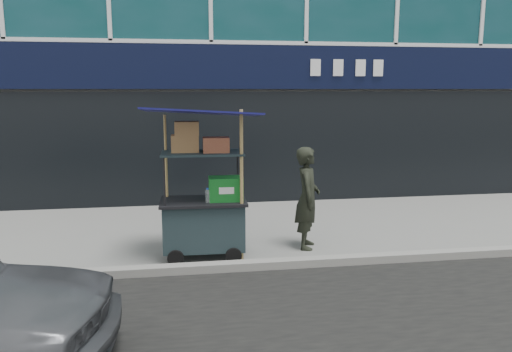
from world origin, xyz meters
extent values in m
plane|color=gray|center=(0.00, 0.00, 0.00)|extent=(80.00, 80.00, 0.00)
cube|color=gray|center=(0.00, -0.20, 0.06)|extent=(80.00, 0.18, 0.12)
cube|color=black|center=(0.00, 3.86, 2.90)|extent=(15.68, 0.06, 0.90)
cube|color=black|center=(0.00, 3.90, 1.20)|extent=(15.68, 0.04, 2.40)
cube|color=#19282A|center=(-0.38, 0.44, 0.48)|extent=(1.18, 0.71, 0.68)
cylinder|color=black|center=(-0.80, 0.09, 0.12)|extent=(0.23, 0.06, 0.23)
cylinder|color=black|center=(0.01, 0.06, 0.12)|extent=(0.23, 0.06, 0.23)
cube|color=black|center=(-0.38, 0.44, 0.84)|extent=(1.26, 0.79, 0.04)
cylinder|color=black|center=(-0.93, 0.16, 1.19)|extent=(0.03, 0.03, 0.73)
cylinder|color=black|center=(0.14, 0.13, 1.19)|extent=(0.03, 0.03, 0.73)
cylinder|color=black|center=(-0.91, 0.74, 1.19)|extent=(0.03, 0.03, 0.73)
cylinder|color=black|center=(0.16, 0.71, 1.19)|extent=(0.03, 0.03, 0.73)
cube|color=#19282A|center=(-0.38, 0.44, 1.55)|extent=(1.18, 0.71, 0.03)
cylinder|color=olive|center=(0.14, 0.13, 1.09)|extent=(0.05, 0.05, 2.18)
cylinder|color=olive|center=(-0.91, 0.74, 1.04)|extent=(0.04, 0.04, 2.08)
cube|color=#0E0D4B|center=(-0.38, 0.44, 2.13)|extent=(1.68, 1.21, 0.19)
cube|color=#0F6014|center=(-0.06, 0.38, 1.03)|extent=(0.49, 0.35, 0.34)
cylinder|color=silver|center=(-0.33, 0.24, 0.96)|extent=(0.07, 0.07, 0.19)
cylinder|color=#1840BA|center=(-0.33, 0.24, 1.07)|extent=(0.03, 0.03, 0.02)
cube|color=brown|center=(-0.63, 0.49, 1.69)|extent=(0.40, 0.30, 0.24)
cube|color=#9C6644|center=(-0.19, 0.38, 1.67)|extent=(0.38, 0.28, 0.21)
cube|color=brown|center=(-0.60, 0.47, 1.90)|extent=(0.35, 0.26, 0.19)
imported|color=black|center=(1.23, 0.64, 0.79)|extent=(0.53, 0.66, 1.59)
camera|label=1|loc=(-0.72, -6.68, 2.46)|focal=35.00mm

